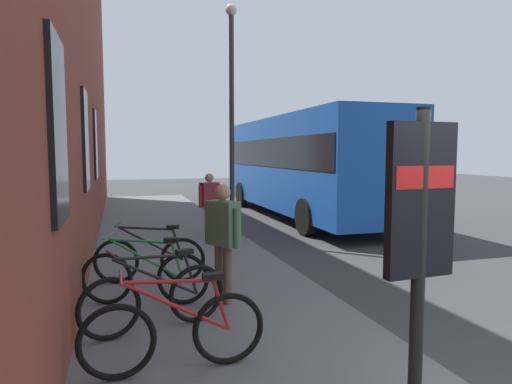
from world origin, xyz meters
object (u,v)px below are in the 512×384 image
at_px(bicycle_beside_lamp, 176,332).
at_px(street_lamp, 232,102).
at_px(pedestrian_by_facade, 223,231).
at_px(city_bus, 300,161).
at_px(pedestrian_near_bus, 209,199).
at_px(bicycle_under_window, 156,298).
at_px(bicycle_by_door, 150,259).
at_px(transit_info_sign, 420,222).
at_px(bicycle_leaning_wall, 145,277).

bearing_deg(bicycle_beside_lamp, street_lamp, -18.60).
bearing_deg(pedestrian_by_facade, city_bus, -29.20).
distance_m(pedestrian_near_bus, pedestrian_by_facade, 4.83).
xyz_separation_m(bicycle_under_window, bicycle_by_door, (2.02, -0.07, 0.00)).
distance_m(bicycle_beside_lamp, bicycle_by_door, 3.09).
bearing_deg(transit_info_sign, bicycle_leaning_wall, 25.79).
bearing_deg(bicycle_by_door, bicycle_beside_lamp, -179.58).
relative_size(city_bus, pedestrian_near_bus, 6.65).
xyz_separation_m(pedestrian_near_bus, pedestrian_by_facade, (-4.77, 0.76, 0.05)).
bearing_deg(bicycle_under_window, bicycle_beside_lamp, -174.87).
relative_size(bicycle_beside_lamp, pedestrian_near_bus, 1.12).
bearing_deg(transit_info_sign, bicycle_by_door, 18.96).
height_order(bicycle_under_window, bicycle_by_door, same).
bearing_deg(city_bus, pedestrian_by_facade, 150.80).
height_order(city_bus, pedestrian_near_bus, city_bus).
bearing_deg(bicycle_under_window, bicycle_leaning_wall, 3.72).
relative_size(bicycle_leaning_wall, street_lamp, 0.30).
bearing_deg(bicycle_by_door, bicycle_leaning_wall, 172.51).
height_order(transit_info_sign, street_lamp, street_lamp).
distance_m(transit_info_sign, street_lamp, 8.27).
xyz_separation_m(bicycle_under_window, street_lamp, (5.49, -2.31, 2.92)).
distance_m(city_bus, street_lamp, 5.06).
height_order(pedestrian_near_bus, street_lamp, street_lamp).
distance_m(bicycle_leaning_wall, city_bus, 9.94).
bearing_deg(city_bus, bicycle_under_window, 148.14).
xyz_separation_m(bicycle_beside_lamp, bicycle_under_window, (1.07, 0.10, 0.00)).
height_order(pedestrian_by_facade, street_lamp, street_lamp).
distance_m(bicycle_leaning_wall, pedestrian_by_facade, 1.23).
height_order(bicycle_under_window, bicycle_leaning_wall, same).
distance_m(bicycle_under_window, pedestrian_by_facade, 1.37).
bearing_deg(pedestrian_by_facade, bicycle_leaning_wall, 76.94).
height_order(pedestrian_near_bus, pedestrian_by_facade, pedestrian_by_facade).
bearing_deg(pedestrian_near_bus, bicycle_by_door, 154.48).
bearing_deg(bicycle_leaning_wall, street_lamp, -27.68).
xyz_separation_m(bicycle_under_window, transit_info_sign, (-2.57, -1.65, 1.21)).
relative_size(bicycle_beside_lamp, bicycle_under_window, 1.02).
bearing_deg(pedestrian_by_facade, bicycle_under_window, 126.94).
bearing_deg(pedestrian_near_bus, transit_info_sign, 179.37).
distance_m(bicycle_leaning_wall, pedestrian_near_bus, 4.91).
height_order(bicycle_by_door, pedestrian_by_facade, pedestrian_by_facade).
bearing_deg(bicycle_leaning_wall, pedestrian_by_facade, -103.06).
height_order(bicycle_under_window, street_lamp, street_lamp).
distance_m(bicycle_beside_lamp, street_lamp, 7.52).
bearing_deg(bicycle_by_door, pedestrian_near_bus, -25.52).
height_order(bicycle_under_window, pedestrian_near_bus, pedestrian_near_bus).
bearing_deg(bicycle_leaning_wall, transit_info_sign, -154.21).
bearing_deg(bicycle_under_window, street_lamp, -22.78).
xyz_separation_m(bicycle_under_window, bicycle_leaning_wall, (0.97, 0.06, 0.00)).
bearing_deg(street_lamp, pedestrian_near_bus, 89.10).
xyz_separation_m(bicycle_by_door, pedestrian_by_facade, (-1.28, -0.90, 0.62)).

